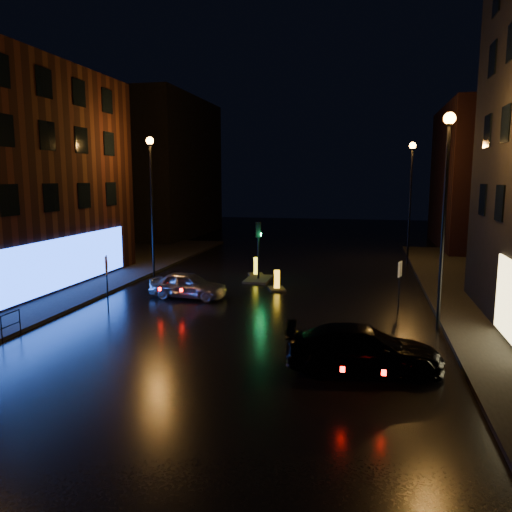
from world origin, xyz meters
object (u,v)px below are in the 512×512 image
object	(u,v)px
silver_hatchback	(188,285)
bollard_near	(277,286)
dark_sedan	(364,349)
traffic_signal	(258,272)
road_sign_right	(400,273)
road_sign_left	(107,270)
bollard_far	(256,272)

from	to	relation	value
silver_hatchback	bollard_near	world-z (taller)	silver_hatchback
dark_sedan	bollard_near	bearing A→B (deg)	16.83
silver_hatchback	dark_sedan	xyz separation A→B (m)	(8.68, -7.90, 0.05)
traffic_signal	bollard_near	bearing A→B (deg)	-56.51
traffic_signal	silver_hatchback	xyz separation A→B (m)	(-2.52, -5.02, 0.15)
silver_hatchback	road_sign_right	size ratio (longest dim) A/B	1.79
road_sign_left	traffic_signal	bearing A→B (deg)	31.88
traffic_signal	silver_hatchback	size ratio (longest dim) A/B	0.90
road_sign_right	bollard_near	bearing A→B (deg)	-1.59
dark_sedan	bollard_far	bearing A→B (deg)	18.10
bollard_near	bollard_far	size ratio (longest dim) A/B	0.93
road_sign_left	dark_sedan	bearing A→B (deg)	-47.87
traffic_signal	road_sign_left	bearing A→B (deg)	-123.55
silver_hatchback	dark_sedan	world-z (taller)	dark_sedan
silver_hatchback	dark_sedan	distance (m)	11.74
road_sign_left	road_sign_right	xyz separation A→B (m)	(12.99, 3.39, -0.25)
traffic_signal	dark_sedan	world-z (taller)	traffic_signal
dark_sedan	traffic_signal	bearing A→B (deg)	18.71
road_sign_right	silver_hatchback	bearing A→B (deg)	21.34
dark_sedan	road_sign_right	distance (m)	8.51
silver_hatchback	bollard_near	distance (m)	4.89
traffic_signal	bollard_far	world-z (taller)	traffic_signal
bollard_near	bollard_far	xyz separation A→B (m)	(-1.91, 3.52, 0.02)
traffic_signal	bollard_far	bearing A→B (deg)	108.11
silver_hatchback	bollard_far	size ratio (longest dim) A/B	2.49
dark_sedan	bollard_near	size ratio (longest dim) A/B	3.38
dark_sedan	bollard_near	world-z (taller)	dark_sedan
traffic_signal	road_sign_right	distance (m)	9.03
road_sign_left	road_sign_right	bearing A→B (deg)	-9.96
road_sign_left	bollard_far	bearing A→B (deg)	37.50
silver_hatchback	bollard_far	xyz separation A→B (m)	(2.11, 6.26, -0.40)
bollard_near	road_sign_left	bearing A→B (deg)	-159.62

